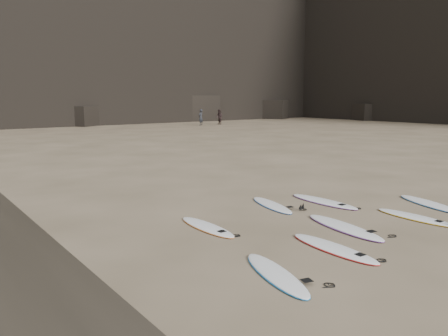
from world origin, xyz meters
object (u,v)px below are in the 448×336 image
at_px(surfboard_5, 207,227).
at_px(surfboard_6, 272,205).
at_px(surfboard_0, 276,274).
at_px(surfboard_2, 344,227).
at_px(surfboard_4, 430,204).
at_px(surfboard_7, 324,201).
at_px(surfboard_3, 415,217).
at_px(surfboard_1, 333,248).
at_px(person_b, 219,117).
at_px(person_a, 201,117).

distance_m(surfboard_5, surfboard_6, 3.06).
relative_size(surfboard_0, surfboard_2, 0.86).
distance_m(surfboard_4, surfboard_7, 3.34).
bearing_deg(surfboard_3, surfboard_5, 152.76).
height_order(surfboard_5, surfboard_6, surfboard_6).
height_order(surfboard_1, person_b, person_b).
bearing_deg(surfboard_1, surfboard_4, 10.65).
distance_m(person_a, person_b, 2.59).
bearing_deg(person_a, surfboard_2, 37.83).
relative_size(surfboard_0, surfboard_5, 1.02).
distance_m(surfboard_2, surfboard_7, 2.83).
bearing_deg(surfboard_5, surfboard_3, -27.56).
relative_size(surfboard_4, person_a, 1.36).
xyz_separation_m(surfboard_4, person_a, (16.31, 37.08, 0.92)).
bearing_deg(surfboard_3, surfboard_1, -175.36).
xyz_separation_m(surfboard_4, surfboard_5, (-7.10, 2.28, -0.01)).
distance_m(surfboard_2, person_a, 42.35).
bearing_deg(person_a, surfboard_5, 32.96).
height_order(surfboard_2, person_a, person_a).
height_order(surfboard_1, surfboard_2, surfboard_2).
bearing_deg(surfboard_1, surfboard_2, 32.87).
relative_size(surfboard_6, person_b, 1.25).
relative_size(surfboard_1, surfboard_3, 1.03).
relative_size(surfboard_4, surfboard_6, 1.13).
distance_m(surfboard_3, surfboard_7, 2.89).
bearing_deg(person_a, surfboard_3, 41.12).
distance_m(surfboard_0, surfboard_7, 6.31).
relative_size(surfboard_0, surfboard_7, 0.88).
height_order(surfboard_3, surfboard_7, surfboard_7).
bearing_deg(person_b, surfboard_2, -30.29).
bearing_deg(surfboard_5, surfboard_7, 0.68).
bearing_deg(surfboard_4, surfboard_2, -161.14).
bearing_deg(person_a, surfboard_7, 38.56).
height_order(surfboard_6, person_a, person_a).
height_order(surfboard_0, surfboard_3, surfboard_3).
height_order(surfboard_1, surfboard_5, surfboard_1).
relative_size(surfboard_5, person_a, 1.18).
bearing_deg(surfboard_3, person_a, 65.33).
bearing_deg(surfboard_0, surfboard_2, 34.13).
bearing_deg(surfboard_0, surfboard_7, 48.26).
xyz_separation_m(surfboard_1, surfboard_7, (3.29, 3.06, 0.00)).
bearing_deg(surfboard_5, surfboard_4, -17.00).
xyz_separation_m(person_a, person_b, (2.58, -0.30, -0.04)).
distance_m(surfboard_5, person_b, 43.21).
bearing_deg(person_b, surfboard_6, -32.29).
distance_m(surfboard_7, person_a, 39.56).
distance_m(surfboard_0, surfboard_6, 5.46).
xyz_separation_m(surfboard_5, person_b, (25.99, 34.51, 0.89)).
bearing_deg(surfboard_2, surfboard_1, -140.24).
xyz_separation_m(surfboard_5, surfboard_6, (2.98, 0.68, 0.00)).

